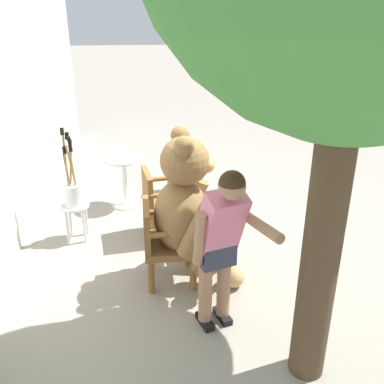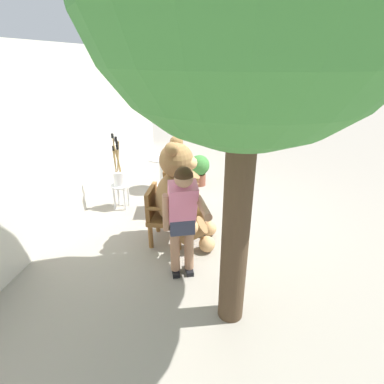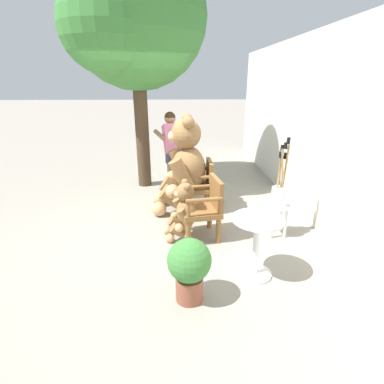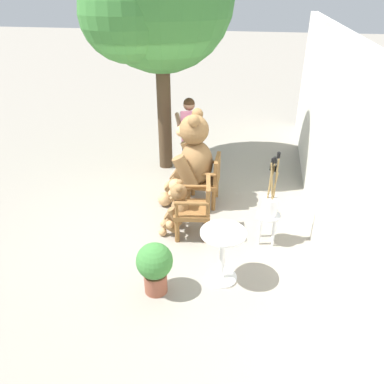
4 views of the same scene
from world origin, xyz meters
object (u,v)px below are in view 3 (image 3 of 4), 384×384
at_px(teddy_bear_large, 183,166).
at_px(person_visitor, 173,147).
at_px(white_stool, 277,212).
at_px(patio_tree, 131,18).
at_px(potted_plant, 189,266).
at_px(wooden_chair_left, 200,184).
at_px(brush_bucket, 280,192).
at_px(wooden_chair_right, 204,206).
at_px(round_side_table, 256,240).
at_px(teddy_bear_small, 184,210).

distance_m(teddy_bear_large, person_visitor, 0.84).
xyz_separation_m(teddy_bear_large, white_stool, (0.94, 1.31, -0.43)).
bearing_deg(teddy_bear_large, patio_tree, -144.68).
distance_m(person_visitor, potted_plant, 3.11).
relative_size(teddy_bear_large, white_stool, 3.48).
bearing_deg(potted_plant, patio_tree, -165.71).
distance_m(person_visitor, patio_tree, 2.34).
distance_m(wooden_chair_left, brush_bucket, 1.42).
height_order(wooden_chair_right, person_visitor, person_visitor).
relative_size(wooden_chair_left, round_side_table, 1.19).
xyz_separation_m(person_visitor, round_side_table, (2.69, 0.95, -0.47)).
height_order(round_side_table, potted_plant, round_side_table).
height_order(wooden_chair_left, brush_bucket, brush_bucket).
distance_m(round_side_table, patio_tree, 4.41).
bearing_deg(wooden_chair_left, white_stool, 47.70).
bearing_deg(teddy_bear_small, teddy_bear_large, 178.89).
distance_m(white_stool, potted_plant, 1.84).
bearing_deg(teddy_bear_small, brush_bucket, 90.47).
relative_size(wooden_chair_right, round_side_table, 1.19).
xyz_separation_m(wooden_chair_left, teddy_bear_small, (0.96, -0.29, -0.05)).
distance_m(wooden_chair_right, patio_tree, 3.61).
bearing_deg(round_side_table, person_visitor, -160.45).
bearing_deg(round_side_table, teddy_bear_large, -157.62).
bearing_deg(brush_bucket, round_side_table, -30.02).
distance_m(teddy_bear_small, white_stool, 1.33).
height_order(teddy_bear_small, white_stool, teddy_bear_small).
bearing_deg(wooden_chair_left, wooden_chair_right, -0.05).
bearing_deg(wooden_chair_right, person_visitor, -165.58).
bearing_deg(wooden_chair_right, round_side_table, 28.26).
height_order(person_visitor, brush_bucket, person_visitor).
relative_size(person_visitor, brush_bucket, 1.64).
height_order(brush_bucket, round_side_table, brush_bucket).
distance_m(teddy_bear_small, person_visitor, 1.84).
bearing_deg(teddy_bear_small, patio_tree, -158.66).
xyz_separation_m(teddy_bear_large, patio_tree, (-1.23, -0.87, 2.33)).
bearing_deg(white_stool, teddy_bear_small, -89.61).
distance_m(wooden_chair_left, patio_tree, 3.13).
relative_size(wooden_chair_left, patio_tree, 0.19).
relative_size(teddy_bear_small, white_stool, 1.82).
bearing_deg(teddy_bear_small, wooden_chair_right, 93.48).
bearing_deg(potted_plant, white_stool, 135.29).
relative_size(patio_tree, potted_plant, 6.55).
bearing_deg(teddy_bear_large, person_visitor, -167.34).
relative_size(wooden_chair_right, potted_plant, 1.26).
xyz_separation_m(white_stool, round_side_table, (0.93, -0.54, 0.09)).
height_order(wooden_chair_left, potted_plant, wooden_chair_left).
height_order(teddy_bear_small, potted_plant, teddy_bear_small).
xyz_separation_m(teddy_bear_large, potted_plant, (2.25, 0.02, -0.39)).
bearing_deg(teddy_bear_small, round_side_table, 40.61).
relative_size(person_visitor, patio_tree, 0.35).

